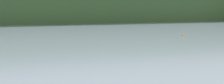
% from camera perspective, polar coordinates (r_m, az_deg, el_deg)
% --- Properties ---
extents(wooded_hillside, '(352.00, 57.98, 28.16)m').
position_cam_1_polar(wooded_hillside, '(114.51, -1.04, 8.13)').
color(wooded_hillside, '#38562D').
rests_on(wooded_hillside, ground_plane).
extents(mooring_buoy_near, '(0.47, 0.47, 0.47)m').
position_cam_1_polar(mooring_buoy_near, '(48.94, 15.74, 1.31)').
color(mooring_buoy_near, orange).
rests_on(mooring_buoy_near, ground_plane).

